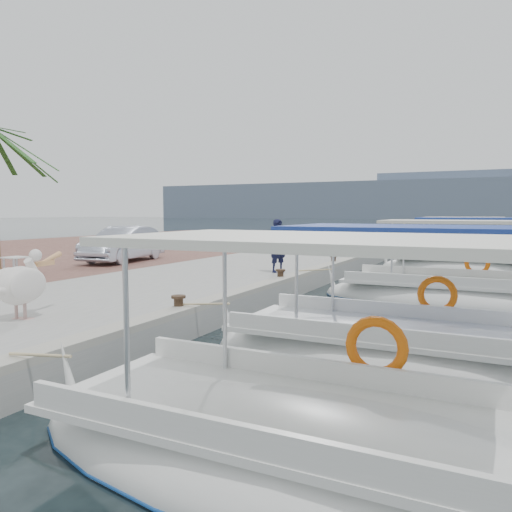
{
  "coord_description": "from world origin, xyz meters",
  "views": [
    {
      "loc": [
        5.24,
        -11.44,
        2.44
      ],
      "look_at": [
        -1.0,
        1.25,
        1.2
      ],
      "focal_mm": 35.0,
      "sensor_mm": 36.0,
      "label": 1
    }
  ],
  "objects": [
    {
      "name": "fishing_caique_d",
      "position": [
        4.04,
        10.5,
        0.19
      ],
      "size": [
        6.69,
        2.33,
        2.83
      ],
      "color": "silver",
      "rests_on": "ground"
    },
    {
      "name": "fishing_caique_c",
      "position": [
        4.38,
        2.82,
        0.12
      ],
      "size": [
        7.58,
        2.43,
        2.83
      ],
      "color": "silver",
      "rests_on": "ground"
    },
    {
      "name": "fishing_caique_b",
      "position": [
        3.98,
        -3.46,
        0.12
      ],
      "size": [
        6.79,
        2.5,
        2.83
      ],
      "color": "silver",
      "rests_on": "ground"
    },
    {
      "name": "concrete_quay",
      "position": [
        -3.0,
        5.0,
        0.25
      ],
      "size": [
        6.0,
        40.0,
        0.5
      ],
      "primitive_type": "cube",
      "color": "gray",
      "rests_on": "ground"
    },
    {
      "name": "mooring_bollards",
      "position": [
        -0.35,
        1.5,
        0.69
      ],
      "size": [
        0.28,
        20.28,
        0.33
      ],
      "color": "black",
      "rests_on": "concrete_quay"
    },
    {
      "name": "fishing_caique_a",
      "position": [
        3.79,
        -7.26,
        0.12
      ],
      "size": [
        6.41,
        2.33,
        2.83
      ],
      "color": "silver",
      "rests_on": "ground"
    },
    {
      "name": "folding_table",
      "position": [
        -6.65,
        -2.19,
        1.02
      ],
      "size": [
        0.55,
        0.55,
        0.73
      ],
      "color": "silver",
      "rests_on": "cobblestone_strip"
    },
    {
      "name": "quay_curb",
      "position": [
        -0.22,
        5.0,
        0.56
      ],
      "size": [
        0.44,
        40.0,
        0.12
      ],
      "primitive_type": "cube",
      "color": "#9A9688",
      "rests_on": "concrete_quay"
    },
    {
      "name": "fisherman",
      "position": [
        -1.2,
        3.3,
        1.36
      ],
      "size": [
        0.64,
        0.74,
        1.72
      ],
      "primitive_type": "imported",
      "rotation": [
        0.0,
        0.0,
        1.13
      ],
      "color": "black",
      "rests_on": "concrete_quay"
    },
    {
      "name": "ground",
      "position": [
        0.0,
        0.0,
        0.0
      ],
      "size": [
        400.0,
        400.0,
        0.0
      ],
      "primitive_type": "plane",
      "color": "black",
      "rests_on": "ground"
    },
    {
      "name": "cobblestone_strip",
      "position": [
        -8.0,
        5.0,
        0.25
      ],
      "size": [
        4.0,
        40.0,
        0.5
      ],
      "primitive_type": "cube",
      "color": "brown",
      "rests_on": "ground"
    },
    {
      "name": "pelican",
      "position": [
        -2.56,
        -5.27,
        1.14
      ],
      "size": [
        0.69,
        1.62,
        1.25
      ],
      "color": "tan",
      "rests_on": "concrete_quay"
    },
    {
      "name": "parked_car",
      "position": [
        -8.14,
        3.9,
        1.19
      ],
      "size": [
        2.06,
        4.38,
        1.39
      ],
      "primitive_type": "imported",
      "rotation": [
        0.0,
        0.0,
        0.15
      ],
      "color": "silver",
      "rests_on": "cobblestone_strip"
    },
    {
      "name": "fishing_caique_e",
      "position": [
        3.5,
        14.19,
        0.13
      ],
      "size": [
        5.82,
        2.13,
        2.83
      ],
      "color": "silver",
      "rests_on": "ground"
    }
  ]
}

